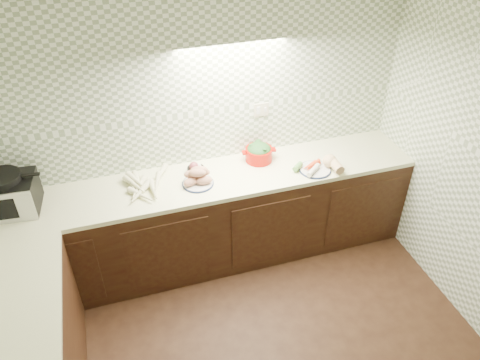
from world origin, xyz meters
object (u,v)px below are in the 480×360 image
object	(u,v)px
toaster_oven	(6,194)
sweet_potato_plate	(198,177)
dutch_oven	(259,152)
veg_plate	(321,165)
onion_bowl	(195,169)
parsnip_pile	(155,183)

from	to	relation	value
toaster_oven	sweet_potato_plate	world-z (taller)	toaster_oven
dutch_oven	veg_plate	distance (m)	0.55
veg_plate	toaster_oven	bearing A→B (deg)	175.15
onion_bowl	sweet_potato_plate	bearing A→B (deg)	-95.75
parsnip_pile	dutch_oven	xyz separation A→B (m)	(0.94, 0.12, 0.04)
toaster_oven	parsnip_pile	size ratio (longest dim) A/B	1.07
sweet_potato_plate	onion_bowl	distance (m)	0.16
sweet_potato_plate	parsnip_pile	bearing A→B (deg)	170.65
toaster_oven	onion_bowl	distance (m)	1.47
dutch_oven	veg_plate	world-z (taller)	dutch_oven
parsnip_pile	sweet_potato_plate	xyz separation A→B (m)	(0.34, -0.06, 0.03)
parsnip_pile	sweet_potato_plate	distance (m)	0.35
sweet_potato_plate	onion_bowl	world-z (taller)	sweet_potato_plate
onion_bowl	toaster_oven	bearing A→B (deg)	-177.86
sweet_potato_plate	onion_bowl	xyz separation A→B (m)	(0.02, 0.15, -0.02)
sweet_potato_plate	dutch_oven	world-z (taller)	dutch_oven
toaster_oven	onion_bowl	xyz separation A→B (m)	(1.47, 0.05, -0.11)
sweet_potato_plate	dutch_oven	size ratio (longest dim) A/B	0.87
sweet_potato_plate	veg_plate	xyz separation A→B (m)	(1.06, -0.11, -0.02)
toaster_oven	dutch_oven	xyz separation A→B (m)	(2.05, 0.08, -0.07)
onion_bowl	veg_plate	size ratio (longest dim) A/B	0.35
onion_bowl	veg_plate	bearing A→B (deg)	-14.35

